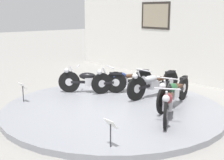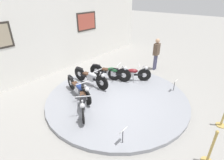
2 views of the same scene
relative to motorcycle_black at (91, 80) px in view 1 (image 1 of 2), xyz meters
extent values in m
plane|color=gray|center=(1.43, -0.36, -0.51)|extent=(60.00, 60.00, 0.00)
cylinder|color=gray|center=(1.43, -0.36, -0.44)|extent=(5.43, 5.43, 0.13)
cube|color=white|center=(1.43, 3.82, 1.56)|extent=(14.00, 0.20, 4.13)
cube|color=#2D2823|center=(-0.97, 3.71, 1.77)|extent=(1.40, 0.02, 1.00)
cube|color=tan|center=(-0.97, 3.70, 1.77)|extent=(1.24, 0.02, 0.84)
cylinder|color=black|center=(-0.43, -0.47, -0.07)|extent=(0.46, 0.50, 0.62)
cylinder|color=silver|center=(-0.43, -0.47, -0.07)|extent=(0.19, 0.20, 0.22)
cylinder|color=black|center=(0.48, 0.53, -0.07)|extent=(0.46, 0.50, 0.62)
cylinder|color=silver|center=(0.48, 0.53, -0.07)|extent=(0.19, 0.20, 0.22)
cube|color=black|center=(0.03, 0.03, -0.07)|extent=(0.89, 0.97, 0.07)
cube|color=silver|center=(0.00, 0.00, -0.05)|extent=(0.36, 0.37, 0.24)
ellipsoid|color=black|center=(-0.07, -0.07, 0.11)|extent=(0.49, 0.50, 0.20)
cube|color=#472D1E|center=(0.18, 0.19, 0.07)|extent=(0.36, 0.37, 0.07)
cube|color=black|center=(0.48, 0.53, 0.20)|extent=(0.32, 0.33, 0.06)
cylinder|color=silver|center=(-0.33, -0.36, 0.13)|extent=(0.20, 0.21, 0.54)
cylinder|color=silver|center=(-0.25, -0.28, 0.39)|extent=(0.42, 0.39, 0.03)
sphere|color=silver|center=(-0.47, -0.51, 0.27)|extent=(0.15, 0.15, 0.15)
cylinder|color=black|center=(0.31, 0.15, -0.08)|extent=(0.21, 0.60, 0.61)
cylinder|color=silver|center=(0.31, 0.15, -0.08)|extent=(0.12, 0.22, 0.21)
cylinder|color=black|center=(0.66, 1.45, -0.08)|extent=(0.21, 0.60, 0.61)
cylinder|color=silver|center=(0.66, 1.45, -0.08)|extent=(0.12, 0.22, 0.21)
cube|color=black|center=(0.49, 0.80, -0.08)|extent=(0.40, 1.22, 0.07)
cube|color=silver|center=(0.48, 0.76, -0.06)|extent=(0.28, 0.36, 0.24)
ellipsoid|color=navy|center=(0.45, 0.67, 0.10)|extent=(0.34, 0.52, 0.20)
cube|color=#472D1E|center=(0.54, 1.01, 0.06)|extent=(0.28, 0.36, 0.07)
cube|color=black|center=(0.66, 1.45, 0.18)|extent=(0.19, 0.37, 0.06)
cylinder|color=silver|center=(0.35, 0.29, 0.12)|extent=(0.11, 0.25, 0.54)
cylinder|color=silver|center=(0.38, 0.40, 0.38)|extent=(0.53, 0.17, 0.03)
sphere|color=silver|center=(0.29, 0.09, 0.26)|extent=(0.15, 0.15, 0.15)
cylinder|color=black|center=(1.43, 0.44, -0.05)|extent=(0.06, 0.65, 0.65)
cylinder|color=silver|center=(1.43, 0.44, -0.05)|extent=(0.07, 0.23, 0.23)
cylinder|color=black|center=(1.43, 1.79, -0.05)|extent=(0.06, 0.65, 0.65)
cylinder|color=silver|center=(1.43, 1.79, -0.05)|extent=(0.07, 0.23, 0.23)
cube|color=black|center=(1.43, 1.11, -0.05)|extent=(0.07, 1.24, 0.07)
cube|color=silver|center=(1.43, 1.07, -0.03)|extent=(0.20, 0.32, 0.24)
ellipsoid|color=#B2B5BA|center=(1.43, 0.97, 0.13)|extent=(0.22, 0.48, 0.20)
cube|color=#472D1E|center=(1.43, 1.33, 0.09)|extent=(0.20, 0.32, 0.07)
cube|color=black|center=(1.43, 1.79, 0.22)|extent=(0.10, 0.36, 0.06)
cylinder|color=silver|center=(1.43, 0.59, 0.15)|extent=(0.04, 0.25, 0.54)
cylinder|color=silver|center=(1.43, 0.69, 0.41)|extent=(0.54, 0.03, 0.03)
sphere|color=silver|center=(1.43, 0.38, 0.29)|extent=(0.15, 0.15, 0.15)
cylinder|color=black|center=(2.59, 0.16, -0.05)|extent=(0.25, 0.64, 0.65)
cylinder|color=silver|center=(2.59, 0.16, -0.05)|extent=(0.13, 0.24, 0.23)
cylinder|color=black|center=(2.17, 1.44, -0.05)|extent=(0.25, 0.64, 0.65)
cylinder|color=silver|center=(2.17, 1.44, -0.05)|extent=(0.13, 0.24, 0.23)
cube|color=black|center=(2.38, 0.80, -0.05)|extent=(0.45, 1.20, 0.07)
cube|color=silver|center=(2.39, 0.76, -0.03)|extent=(0.29, 0.37, 0.24)
ellipsoid|color=#1E562D|center=(2.42, 0.67, 0.13)|extent=(0.36, 0.52, 0.20)
cube|color=#472D1E|center=(2.31, 1.01, 0.09)|extent=(0.29, 0.37, 0.07)
cube|color=black|center=(2.17, 1.44, 0.23)|extent=(0.21, 0.37, 0.06)
cylinder|color=silver|center=(2.54, 0.30, 0.15)|extent=(0.12, 0.25, 0.54)
cylinder|color=silver|center=(2.51, 0.40, 0.41)|extent=(0.52, 0.20, 0.03)
sphere|color=silver|center=(2.61, 0.10, 0.29)|extent=(0.15, 0.15, 0.15)
cylinder|color=black|center=(3.24, -0.51, -0.08)|extent=(0.40, 0.52, 0.60)
cylinder|color=silver|center=(3.24, -0.51, -0.08)|extent=(0.18, 0.21, 0.21)
cylinder|color=black|center=(2.43, 0.57, -0.08)|extent=(0.40, 0.52, 0.60)
cylinder|color=silver|center=(2.43, 0.57, -0.08)|extent=(0.18, 0.21, 0.21)
cube|color=black|center=(2.84, 0.03, -0.08)|extent=(0.80, 1.04, 0.07)
cube|color=silver|center=(2.86, 0.00, -0.06)|extent=(0.35, 0.38, 0.24)
ellipsoid|color=maroon|center=(2.92, -0.08, 0.10)|extent=(0.46, 0.52, 0.20)
cube|color=#472D1E|center=(2.70, 0.21, 0.06)|extent=(0.35, 0.38, 0.07)
cube|color=black|center=(2.43, 0.57, 0.18)|extent=(0.30, 0.35, 0.06)
cylinder|color=silver|center=(3.15, -0.39, 0.12)|extent=(0.19, 0.23, 0.54)
cylinder|color=silver|center=(3.09, -0.30, 0.38)|extent=(0.45, 0.35, 0.03)
sphere|color=silver|center=(3.28, -0.56, 0.26)|extent=(0.15, 0.15, 0.15)
cylinder|color=#333338|center=(-0.35, -1.92, -0.17)|extent=(0.02, 0.02, 0.42)
cube|color=white|center=(-0.35, -1.92, 0.06)|extent=(0.26, 0.11, 0.15)
cylinder|color=#333338|center=(3.21, -1.92, -0.17)|extent=(0.02, 0.02, 0.42)
cube|color=white|center=(3.21, -1.92, 0.06)|extent=(0.26, 0.11, 0.15)
camera|label=1|loc=(7.11, -5.14, 1.95)|focal=50.00mm
camera|label=2|loc=(-3.21, -3.88, 3.31)|focal=28.00mm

